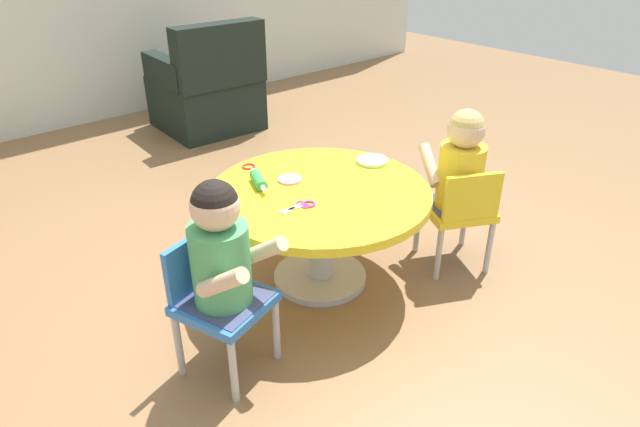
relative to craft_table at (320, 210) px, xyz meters
name	(u,v)px	position (x,y,z in m)	size (l,w,h in m)	color
ground_plane	(320,279)	(0.00, 0.00, -0.38)	(10.00, 10.00, 0.00)	olive
craft_table	(320,210)	(0.00, 0.00, 0.00)	(0.98, 0.98, 0.48)	silver
child_chair_left	(217,298)	(-0.65, -0.17, -0.07)	(0.38, 0.38, 0.54)	#B7B7BC
seated_child_left	(220,249)	(-0.64, -0.21, 0.16)	(0.36, 0.41, 0.51)	#3F4772
child_chair_right	(459,211)	(0.58, -0.34, -0.07)	(0.41, 0.41, 0.54)	#B7B7BC
seated_child_right	(461,163)	(0.59, -0.31, 0.16)	(0.40, 0.43, 0.51)	#3F4772
armchair_dark	(208,91)	(0.73, 2.15, -0.07)	(0.75, 0.76, 0.85)	black
rolling_pin	(259,180)	(-0.18, 0.21, 0.13)	(0.11, 0.22, 0.05)	green
craft_scissors	(298,207)	(-0.18, -0.06, 0.10)	(0.13, 0.07, 0.01)	silver
playdough_blob_0	(290,179)	(-0.04, 0.16, 0.11)	(0.11, 0.11, 0.01)	pink
playdough_blob_1	(372,161)	(0.39, 0.06, 0.11)	(0.16, 0.16, 0.02)	#B2E58C
cookie_cutter_0	(309,204)	(-0.13, -0.08, 0.11)	(0.06, 0.06, 0.01)	#D83FA5
cookie_cutter_1	(249,166)	(-0.10, 0.41, 0.11)	(0.07, 0.07, 0.01)	red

